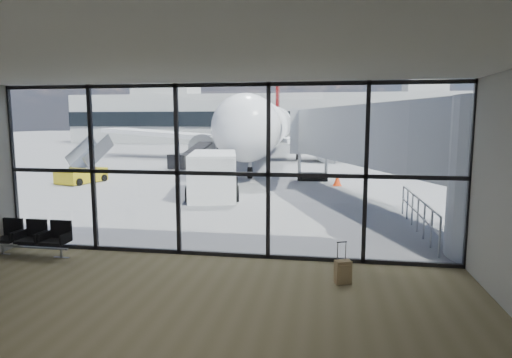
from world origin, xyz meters
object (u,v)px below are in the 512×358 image
(suitcase, at_px, (343,272))
(belt_loader, at_px, (189,159))
(airliner, at_px, (268,126))
(mobile_stairs, at_px, (83,174))
(service_van, at_px, (213,174))
(seating_row, at_px, (34,236))

(suitcase, height_order, belt_loader, belt_loader)
(airliner, xyz_separation_m, belt_loader, (-4.90, -9.70, -2.47))
(suitcase, bearing_deg, belt_loader, 94.41)
(suitcase, xyz_separation_m, mobile_stairs, (-14.41, 13.71, 0.25))
(suitcase, bearing_deg, mobile_stairs, 115.17)
(suitcase, bearing_deg, service_van, 97.30)
(service_van, relative_size, belt_loader, 1.16)
(service_van, xyz_separation_m, belt_loader, (-5.21, 12.21, -0.42))
(seating_row, height_order, mobile_stairs, mobile_stairs)
(mobile_stairs, bearing_deg, seating_row, -49.40)
(seating_row, distance_m, service_van, 9.86)
(seating_row, relative_size, airliner, 0.05)
(belt_loader, bearing_deg, service_van, -50.08)
(seating_row, distance_m, airliner, 31.63)
(airliner, relative_size, service_van, 7.73)
(service_van, distance_m, mobile_stairs, 9.40)
(belt_loader, bearing_deg, mobile_stairs, -95.08)
(seating_row, relative_size, service_van, 0.41)
(seating_row, xyz_separation_m, suitcase, (8.05, -0.82, -0.24))
(suitcase, relative_size, airliner, 0.02)
(suitcase, relative_size, belt_loader, 0.21)
(airliner, height_order, belt_loader, airliner)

